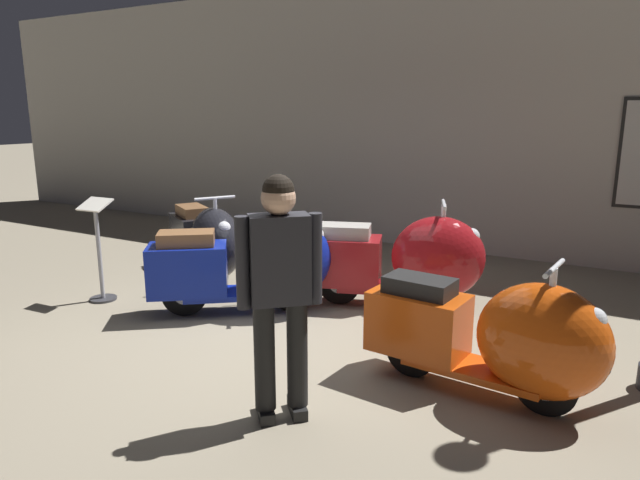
% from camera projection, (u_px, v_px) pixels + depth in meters
% --- Properties ---
extents(ground_plane, '(60.00, 60.00, 0.00)m').
position_uv_depth(ground_plane, '(275.00, 339.00, 4.99)').
color(ground_plane, gray).
extents(showroom_back_wall, '(18.00, 0.24, 3.79)m').
position_uv_depth(showroom_back_wall, '(433.00, 116.00, 7.98)').
color(showroom_back_wall, '#ADA89E').
rests_on(showroom_back_wall, ground).
extents(scooter_0, '(1.70, 1.31, 1.04)m').
position_uv_depth(scooter_0, '(208.00, 241.00, 6.63)').
color(scooter_0, black).
rests_on(scooter_0, ground).
extents(scooter_1, '(1.73, 1.49, 1.09)m').
position_uv_depth(scooter_1, '(256.00, 263.00, 5.57)').
color(scooter_1, black).
rests_on(scooter_1, ground).
extents(scooter_2, '(1.86, 1.08, 1.09)m').
position_uv_depth(scooter_2, '(409.00, 260.00, 5.70)').
color(scooter_2, black).
rests_on(scooter_2, ground).
extents(scooter_3, '(1.70, 0.63, 1.02)m').
position_uv_depth(scooter_3, '(501.00, 337.00, 3.85)').
color(scooter_3, black).
rests_on(scooter_3, ground).
extents(visitor_1, '(0.42, 0.41, 1.60)m').
position_uv_depth(visitor_1, '(280.00, 282.00, 3.52)').
color(visitor_1, black).
rests_on(visitor_1, ground).
extents(info_stanchion, '(0.33, 0.28, 1.09)m').
position_uv_depth(info_stanchion, '(100.00, 259.00, 5.92)').
color(info_stanchion, '#333338').
rests_on(info_stanchion, ground).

